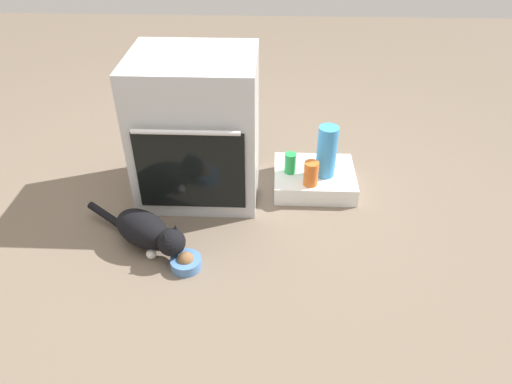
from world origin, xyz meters
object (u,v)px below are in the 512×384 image
Objects in this scene: pantry_cabinet at (314,179)px; food_bowl at (185,262)px; water_bottle at (327,152)px; oven at (197,128)px; cat at (147,231)px; sauce_jar at (311,174)px; soda_can at (290,163)px.

pantry_cabinet reaches higher than food_bowl.
oven is at bearing -178.69° from water_bottle.
cat is (-0.19, -0.51, -0.29)m from oven.
oven is at bearing 172.17° from sauce_jar.
oven is at bearing -175.94° from pantry_cabinet.
sauce_jar is (0.81, 0.43, 0.07)m from cat.
water_bottle is at bearing 49.48° from sauce_jar.
sauce_jar is at bearing -47.13° from soda_can.
cat is 4.12× the size of sauce_jar.
food_bowl is 0.84m from sauce_jar.
oven is at bearing 90.90° from food_bowl.
sauce_jar is 0.16m from soda_can.
pantry_cabinet is 0.80× the size of cat.
pantry_cabinet is at bearing 5.47° from soda_can.
sauce_jar reaches higher than food_bowl.
water_bottle is at bearing 43.38° from food_bowl.
sauce_jar is (-0.09, -0.10, -0.08)m from water_bottle.
sauce_jar is at bearing 42.39° from food_bowl.
soda_can reaches higher than food_bowl.
oven is at bearing -176.33° from soda_can.
cat is at bearing -110.37° from oven.
cat reaches higher than food_bowl.
sauce_jar is 1.17× the size of soda_can.
pantry_cabinet is 1.02m from cat.
water_bottle is at bearing -29.73° from pantry_cabinet.
cat is (-0.84, -0.56, 0.05)m from pantry_cabinet.
pantry_cabinet is 0.21m from water_bottle.
oven reaches higher than pantry_cabinet.
sauce_jar reaches higher than cat.
oven is 5.65× the size of sauce_jar.
cat reaches higher than pantry_cabinet.
pantry_cabinet is 0.94m from food_bowl.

